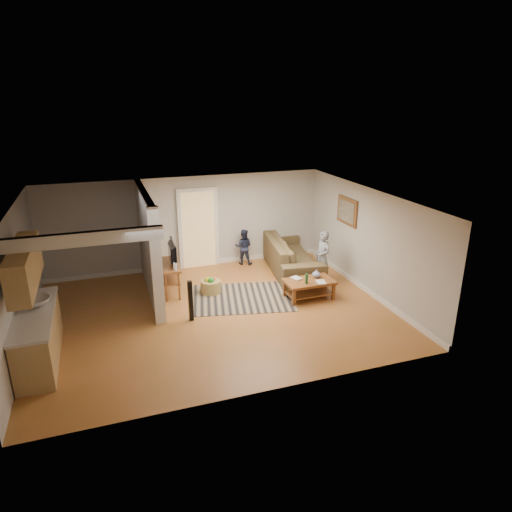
% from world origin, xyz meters
% --- Properties ---
extents(ground, '(7.50, 7.50, 0.00)m').
position_xyz_m(ground, '(0.00, 0.00, 0.00)').
color(ground, olive).
rests_on(ground, ground).
extents(room_shell, '(7.54, 6.02, 2.52)m').
position_xyz_m(room_shell, '(-1.07, 0.43, 1.46)').
color(room_shell, '#A7A4A0').
rests_on(room_shell, ground).
extents(area_rug, '(2.70, 2.21, 0.01)m').
position_xyz_m(area_rug, '(0.77, 0.55, 0.01)').
color(area_rug, black).
rests_on(area_rug, ground).
extents(sofa, '(1.54, 3.02, 0.84)m').
position_xyz_m(sofa, '(2.60, 1.90, 0.00)').
color(sofa, '#4B3D25').
rests_on(sofa, ground).
extents(coffee_table, '(1.15, 0.68, 0.67)m').
position_xyz_m(coffee_table, '(2.28, 0.03, 0.35)').
color(coffee_table, '#602D16').
rests_on(coffee_table, ground).
extents(tv_console, '(0.49, 1.18, 1.00)m').
position_xyz_m(tv_console, '(-0.74, 1.41, 0.67)').
color(tv_console, '#602D16').
rests_on(tv_console, ground).
extents(speaker_left, '(0.09, 0.09, 0.89)m').
position_xyz_m(speaker_left, '(-0.57, -0.18, 0.45)').
color(speaker_left, black).
rests_on(speaker_left, ground).
extents(speaker_right, '(0.12, 0.12, 1.12)m').
position_xyz_m(speaker_right, '(-1.00, 1.40, 0.56)').
color(speaker_right, black).
rests_on(speaker_right, ground).
extents(toy_basket, '(0.48, 0.48, 0.43)m').
position_xyz_m(toy_basket, '(0.16, 1.07, 0.18)').
color(toy_basket, olive).
rests_on(toy_basket, ground).
extents(child, '(0.38, 0.52, 1.33)m').
position_xyz_m(child, '(3.00, 0.83, 0.00)').
color(child, gray).
rests_on(child, ground).
extents(toddler, '(0.61, 0.56, 1.01)m').
position_xyz_m(toddler, '(1.51, 2.70, 0.00)').
color(toddler, '#1E2640').
rests_on(toddler, ground).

